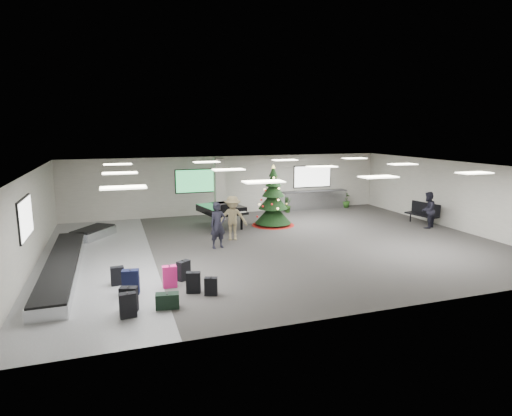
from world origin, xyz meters
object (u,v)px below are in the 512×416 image
object	(u,v)px
potted_plant_left	(288,205)
traveler_b	(233,218)
service_counter	(314,200)
traveler_a	(218,225)
bench	(424,212)
potted_plant_right	(346,200)
traveler_bench	(428,210)
baggage_carousel	(70,258)
christmas_tree	(273,204)
grand_piano	(222,209)
pink_suitcase	(170,277)

from	to	relation	value
potted_plant_left	traveler_b	bearing A→B (deg)	-133.69
service_counter	traveler_a	world-z (taller)	traveler_a
bench	service_counter	bearing A→B (deg)	110.76
potted_plant_left	potted_plant_right	world-z (taller)	potted_plant_right
bench	traveler_bench	xyz separation A→B (m)	(-0.42, -0.76, 0.27)
baggage_carousel	christmas_tree	distance (m)	9.65
baggage_carousel	traveler_b	size ratio (longest dim) A/B	5.12
christmas_tree	bench	xyz separation A→B (m)	(7.19, -2.19, -0.43)
traveler_a	traveler_b	bearing A→B (deg)	35.84
christmas_tree	potted_plant_right	distance (m)	6.67
traveler_a	potted_plant_left	bearing A→B (deg)	33.33
traveler_bench	service_counter	bearing A→B (deg)	-94.86
traveler_bench	potted_plant_right	size ratio (longest dim) A/B	1.90
bench	potted_plant_left	size ratio (longest dim) A/B	2.16
grand_piano	potted_plant_right	world-z (taller)	grand_piano
grand_piano	traveler_b	world-z (taller)	traveler_b
potted_plant_left	bench	bearing A→B (deg)	-43.43
traveler_b	traveler_bench	distance (m)	9.45
grand_piano	traveler_bench	xyz separation A→B (m)	(9.33, -3.10, -0.04)
baggage_carousel	grand_piano	world-z (taller)	grand_piano
traveler_b	grand_piano	bearing A→B (deg)	100.42
christmas_tree	grand_piano	xyz separation A→B (m)	(-2.56, 0.15, -0.12)
christmas_tree	grand_piano	world-z (taller)	christmas_tree
pink_suitcase	traveler_a	size ratio (longest dim) A/B	0.37
baggage_carousel	traveler_a	xyz separation A→B (m)	(5.43, 0.30, 0.71)
grand_piano	potted_plant_left	distance (m)	5.26
bench	traveler_b	size ratio (longest dim) A/B	0.93
traveler_a	potted_plant_left	xyz separation A→B (m)	(5.52, 5.89, -0.51)
pink_suitcase	traveler_b	size ratio (longest dim) A/B	0.36
bench	christmas_tree	bearing A→B (deg)	152.55
traveler_b	christmas_tree	bearing A→B (deg)	50.84
traveler_a	potted_plant_right	size ratio (longest dim) A/B	2.00
baggage_carousel	bench	bearing A→B (deg)	4.42
christmas_tree	traveler_b	size ratio (longest dim) A/B	1.59
baggage_carousel	traveler_bench	size ratio (longest dim) A/B	5.55
service_counter	bench	distance (m)	6.42
service_counter	traveler_a	size ratio (longest dim) A/B	2.19
traveler_a	christmas_tree	bearing A→B (deg)	28.02
service_counter	potted_plant_right	world-z (taller)	service_counter
traveler_bench	potted_plant_right	xyz separation A→B (m)	(-0.89, 6.04, -0.41)
potted_plant_right	potted_plant_left	bearing A→B (deg)	-175.08
bench	traveler_bench	size ratio (longest dim) A/B	1.01
service_counter	traveler_bench	bearing A→B (deg)	-65.02
pink_suitcase	traveler_a	bearing A→B (deg)	57.23
baggage_carousel	traveler_bench	bearing A→B (deg)	1.78
service_counter	traveler_bench	distance (m)	6.90
traveler_a	traveler_bench	distance (m)	10.32
service_counter	pink_suitcase	size ratio (longest dim) A/B	5.97
potted_plant_left	service_counter	bearing A→B (deg)	16.14
baggage_carousel	pink_suitcase	distance (m)	4.58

